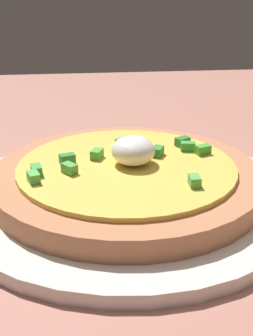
# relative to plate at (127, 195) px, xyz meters

# --- Properties ---
(dining_table) EXTENTS (1.13, 0.88, 0.03)m
(dining_table) POSITION_rel_plate_xyz_m (0.05, 0.07, -0.02)
(dining_table) COLOR #A96D5F
(dining_table) RESTS_ON ground
(plate) EXTENTS (0.29, 0.29, 0.01)m
(plate) POSITION_rel_plate_xyz_m (0.00, 0.00, 0.00)
(plate) COLOR silver
(plate) RESTS_ON dining_table
(pizza) EXTENTS (0.23, 0.23, 0.05)m
(pizza) POSITION_rel_plate_xyz_m (-0.00, 0.00, 0.02)
(pizza) COLOR #BC7952
(pizza) RESTS_ON plate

